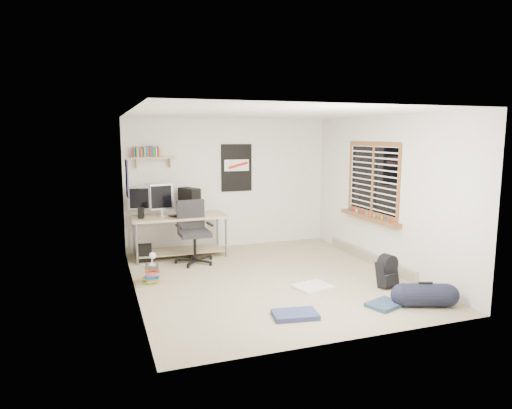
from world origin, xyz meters
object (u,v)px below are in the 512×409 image
object	(u,v)px
office_chair	(195,235)
book_stack	(151,273)
desk	(180,236)
backpack	(387,274)
duffel_bag	(425,296)

from	to	relation	value
office_chair	book_stack	size ratio (longest dim) A/B	2.31
desk	backpack	size ratio (longest dim) A/B	4.51
desk	office_chair	size ratio (longest dim) A/B	1.56
backpack	duffel_bag	size ratio (longest dim) A/B	0.64
backpack	book_stack	distance (m)	3.46
office_chair	backpack	bearing A→B (deg)	-46.19
backpack	book_stack	size ratio (longest dim) A/B	0.80
desk	backpack	distance (m)	3.70
desk	office_chair	xyz separation A→B (m)	(0.17, -0.53, 0.13)
duffel_bag	book_stack	bearing A→B (deg)	167.30
duffel_bag	backpack	bearing A→B (deg)	111.79
backpack	book_stack	bearing A→B (deg)	146.78
desk	office_chair	world-z (taller)	office_chair
book_stack	desk	bearing A→B (deg)	63.88
book_stack	office_chair	bearing A→B (deg)	45.39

